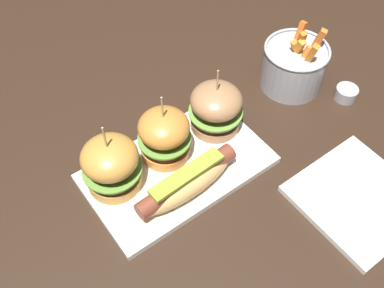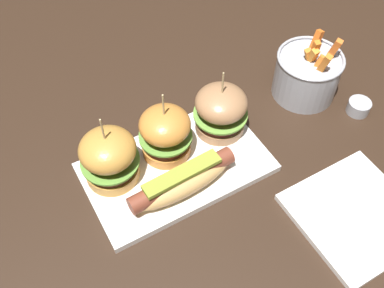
{
  "view_description": "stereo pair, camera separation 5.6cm",
  "coord_description": "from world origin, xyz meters",
  "px_view_note": "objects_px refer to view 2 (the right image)",
  "views": [
    {
      "loc": [
        -0.25,
        -0.39,
        0.67
      ],
      "look_at": [
        0.03,
        0.0,
        0.05
      ],
      "focal_mm": 42.1,
      "sensor_mm": 36.0,
      "label": 1
    },
    {
      "loc": [
        -0.21,
        -0.42,
        0.67
      ],
      "look_at": [
        0.03,
        0.0,
        0.05
      ],
      "focal_mm": 42.1,
      "sensor_mm": 36.0,
      "label": 2
    }
  ],
  "objects_px": {
    "slider_right": "(221,110)",
    "hot_dog": "(182,181)",
    "platter_main": "(176,167)",
    "slider_left": "(109,157)",
    "slider_center": "(165,133)",
    "side_plate": "(356,215)",
    "sauce_ramekin": "(359,107)",
    "fries_bucket": "(307,74)"
  },
  "relations": [
    {
      "from": "slider_center",
      "to": "sauce_ramekin",
      "type": "relative_size",
      "value": 3.24
    },
    {
      "from": "slider_left",
      "to": "sauce_ramekin",
      "type": "height_order",
      "value": "slider_left"
    },
    {
      "from": "slider_center",
      "to": "side_plate",
      "type": "distance_m",
      "value": 0.35
    },
    {
      "from": "sauce_ramekin",
      "to": "side_plate",
      "type": "distance_m",
      "value": 0.25
    },
    {
      "from": "platter_main",
      "to": "fries_bucket",
      "type": "distance_m",
      "value": 0.33
    },
    {
      "from": "hot_dog",
      "to": "slider_center",
      "type": "bearing_deg",
      "value": 80.51
    },
    {
      "from": "slider_center",
      "to": "side_plate",
      "type": "height_order",
      "value": "slider_center"
    },
    {
      "from": "platter_main",
      "to": "hot_dog",
      "type": "relative_size",
      "value": 1.64
    },
    {
      "from": "slider_left",
      "to": "slider_center",
      "type": "bearing_deg",
      "value": 0.22
    },
    {
      "from": "platter_main",
      "to": "sauce_ramekin",
      "type": "xyz_separation_m",
      "value": [
        0.38,
        -0.05,
        0.01
      ]
    },
    {
      "from": "slider_right",
      "to": "sauce_ramekin",
      "type": "xyz_separation_m",
      "value": [
        0.27,
        -0.09,
        -0.05
      ]
    },
    {
      "from": "slider_center",
      "to": "fries_bucket",
      "type": "xyz_separation_m",
      "value": [
        0.32,
        0.01,
        -0.02
      ]
    },
    {
      "from": "platter_main",
      "to": "side_plate",
      "type": "xyz_separation_m",
      "value": [
        0.21,
        -0.23,
        -0.0
      ]
    },
    {
      "from": "hot_dog",
      "to": "slider_left",
      "type": "relative_size",
      "value": 1.35
    },
    {
      "from": "slider_right",
      "to": "platter_main",
      "type": "bearing_deg",
      "value": -162.21
    },
    {
      "from": "slider_right",
      "to": "side_plate",
      "type": "bearing_deg",
      "value": -69.8
    },
    {
      "from": "slider_left",
      "to": "side_plate",
      "type": "height_order",
      "value": "slider_left"
    },
    {
      "from": "slider_center",
      "to": "sauce_ramekin",
      "type": "distance_m",
      "value": 0.4
    },
    {
      "from": "hot_dog",
      "to": "slider_left",
      "type": "bearing_deg",
      "value": 137.02
    },
    {
      "from": "slider_right",
      "to": "side_plate",
      "type": "xyz_separation_m",
      "value": [
        0.1,
        -0.27,
        -0.06
      ]
    },
    {
      "from": "hot_dog",
      "to": "side_plate",
      "type": "bearing_deg",
      "value": -39.12
    },
    {
      "from": "hot_dog",
      "to": "fries_bucket",
      "type": "xyz_separation_m",
      "value": [
        0.34,
        0.09,
        0.01
      ]
    },
    {
      "from": "slider_right",
      "to": "hot_dog",
      "type": "bearing_deg",
      "value": -146.37
    },
    {
      "from": "fries_bucket",
      "to": "slider_center",
      "type": "bearing_deg",
      "value": -178.96
    },
    {
      "from": "platter_main",
      "to": "slider_right",
      "type": "xyz_separation_m",
      "value": [
        0.11,
        0.04,
        0.06
      ]
    },
    {
      "from": "platter_main",
      "to": "side_plate",
      "type": "distance_m",
      "value": 0.32
    },
    {
      "from": "slider_center",
      "to": "slider_right",
      "type": "relative_size",
      "value": 1.04
    },
    {
      "from": "slider_left",
      "to": "sauce_ramekin",
      "type": "distance_m",
      "value": 0.5
    },
    {
      "from": "sauce_ramekin",
      "to": "platter_main",
      "type": "bearing_deg",
      "value": 171.84
    },
    {
      "from": "sauce_ramekin",
      "to": "side_plate",
      "type": "xyz_separation_m",
      "value": [
        -0.17,
        -0.18,
        -0.01
      ]
    },
    {
      "from": "platter_main",
      "to": "slider_center",
      "type": "xyz_separation_m",
      "value": [
        -0.0,
        0.04,
        0.06
      ]
    },
    {
      "from": "slider_left",
      "to": "fries_bucket",
      "type": "distance_m",
      "value": 0.43
    },
    {
      "from": "platter_main",
      "to": "fries_bucket",
      "type": "bearing_deg",
      "value": 7.6
    },
    {
      "from": "platter_main",
      "to": "slider_right",
      "type": "distance_m",
      "value": 0.13
    },
    {
      "from": "platter_main",
      "to": "slider_left",
      "type": "xyz_separation_m",
      "value": [
        -0.11,
        0.04,
        0.06
      ]
    },
    {
      "from": "hot_dog",
      "to": "slider_right",
      "type": "bearing_deg",
      "value": 33.63
    },
    {
      "from": "platter_main",
      "to": "side_plate",
      "type": "relative_size",
      "value": 1.69
    },
    {
      "from": "hot_dog",
      "to": "slider_left",
      "type": "height_order",
      "value": "slider_left"
    },
    {
      "from": "hot_dog",
      "to": "platter_main",
      "type": "bearing_deg",
      "value": 73.54
    },
    {
      "from": "platter_main",
      "to": "sauce_ramekin",
      "type": "relative_size",
      "value": 7.23
    },
    {
      "from": "platter_main",
      "to": "slider_left",
      "type": "distance_m",
      "value": 0.13
    },
    {
      "from": "fries_bucket",
      "to": "sauce_ramekin",
      "type": "xyz_separation_m",
      "value": [
        0.06,
        -0.1,
        -0.04
      ]
    }
  ]
}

